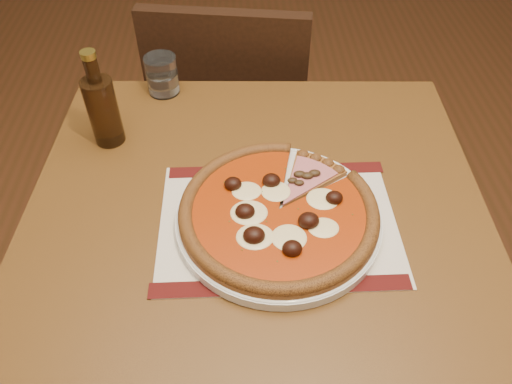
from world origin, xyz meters
TOP-DOWN VIEW (x-y plane):
  - table at (-0.73, 0.09)m, footprint 0.84×0.84m
  - chair_far at (-0.77, 0.69)m, footprint 0.46×0.46m
  - placemat at (-0.69, 0.06)m, footprint 0.40×0.28m
  - plate at (-0.69, 0.06)m, footprint 0.34×0.34m
  - pizza at (-0.69, 0.06)m, footprint 0.33×0.33m
  - ham_slice at (-0.62, 0.14)m, footprint 0.12×0.14m
  - water_glass at (-0.92, 0.45)m, footprint 0.08×0.08m
  - bottle at (-1.01, 0.29)m, footprint 0.06×0.06m

SIDE VIEW (x-z plane):
  - chair_far at x=-0.77m, z-range 0.06..0.93m
  - table at x=-0.73m, z-range 0.27..1.02m
  - placemat at x=-0.69m, z-range 0.75..0.75m
  - plate at x=-0.69m, z-range 0.75..0.77m
  - ham_slice at x=-0.62m, z-range 0.77..0.79m
  - pizza at x=-0.69m, z-range 0.76..0.80m
  - water_glass at x=-0.92m, z-range 0.75..0.83m
  - bottle at x=-1.01m, z-range 0.73..0.92m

